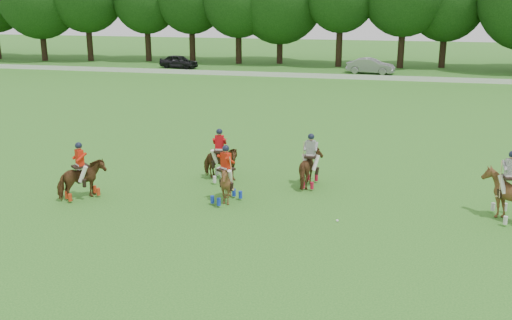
% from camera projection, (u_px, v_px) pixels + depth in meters
% --- Properties ---
extents(ground, '(180.00, 180.00, 0.00)m').
position_uv_depth(ground, '(202.00, 234.00, 18.47)').
color(ground, '#23651D').
rests_on(ground, ground).
extents(boundary_rail, '(120.00, 0.10, 0.44)m').
position_uv_depth(boundary_rail, '(329.00, 76.00, 53.99)').
color(boundary_rail, white).
rests_on(boundary_rail, ground).
extents(car_left, '(4.50, 2.49, 1.45)m').
position_uv_depth(car_left, '(179.00, 61.00, 61.75)').
color(car_left, black).
rests_on(car_left, ground).
extents(car_mid, '(4.90, 2.30, 1.55)m').
position_uv_depth(car_mid, '(371.00, 66.00, 57.24)').
color(car_mid, gray).
rests_on(car_mid, ground).
extents(polo_red_a, '(1.76, 1.88, 2.22)m').
position_uv_depth(polo_red_a, '(81.00, 179.00, 21.54)').
color(polo_red_a, '#452912').
rests_on(polo_red_a, ground).
extents(polo_red_b, '(1.72, 1.55, 2.22)m').
position_uv_depth(polo_red_b, '(220.00, 162.00, 23.72)').
color(polo_red_b, '#452912').
rests_on(polo_red_b, ground).
extents(polo_red_c, '(1.74, 1.79, 2.22)m').
position_uv_depth(polo_red_c, '(226.00, 183.00, 21.13)').
color(polo_red_c, '#452912').
rests_on(polo_red_c, ground).
extents(polo_stripe_a, '(1.09, 1.77, 2.20)m').
position_uv_depth(polo_stripe_a, '(310.00, 168.00, 22.97)').
color(polo_stripe_a, '#452912').
rests_on(polo_stripe_a, ground).
extents(polo_stripe_b, '(1.65, 1.80, 2.46)m').
position_uv_depth(polo_stripe_b, '(508.00, 195.00, 19.48)').
color(polo_stripe_b, '#452912').
rests_on(polo_stripe_b, ground).
extents(polo_ball, '(0.09, 0.09, 0.09)m').
position_uv_depth(polo_ball, '(337.00, 221.00, 19.50)').
color(polo_ball, white).
rests_on(polo_ball, ground).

